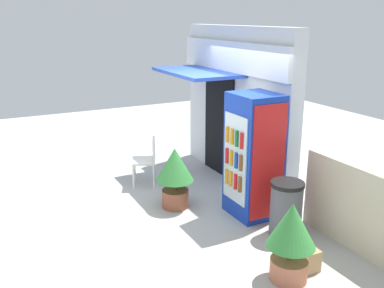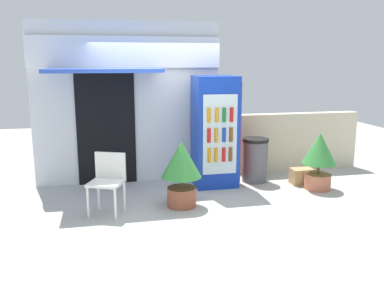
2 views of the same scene
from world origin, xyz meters
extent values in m
plane|color=#B2B2AD|center=(0.00, 0.00, 0.00)|extent=(16.00, 16.00, 0.00)
cube|color=silver|center=(-0.61, 1.39, 1.44)|extent=(3.32, 0.27, 2.87)
cube|color=white|center=(-0.61, 1.22, 2.34)|extent=(3.32, 0.08, 0.54)
cube|color=blue|center=(-1.01, 0.75, 2.04)|extent=(1.83, 1.03, 0.06)
cube|color=black|center=(-1.01, 1.24, 1.00)|extent=(1.03, 0.03, 1.99)
cube|color=#1438B2|center=(0.86, 0.76, 0.97)|extent=(0.74, 0.65, 1.94)
cube|color=silver|center=(0.86, 0.42, 0.97)|extent=(0.59, 0.02, 1.36)
cube|color=red|center=(1.24, 0.76, 0.97)|extent=(0.02, 0.58, 1.75)
cylinder|color=orange|center=(0.68, 0.41, 0.63)|extent=(0.06, 0.06, 0.24)
cylinder|color=orange|center=(0.79, 0.41, 0.63)|extent=(0.06, 0.06, 0.24)
cylinder|color=red|center=(0.93, 0.41, 0.63)|extent=(0.06, 0.06, 0.24)
cylinder|color=brown|center=(1.05, 0.41, 0.63)|extent=(0.06, 0.06, 0.24)
cylinder|color=red|center=(0.67, 0.41, 0.97)|extent=(0.06, 0.06, 0.24)
cylinder|color=orange|center=(0.79, 0.41, 0.97)|extent=(0.06, 0.06, 0.24)
cylinder|color=#1938A5|center=(0.93, 0.41, 0.97)|extent=(0.06, 0.06, 0.24)
cylinder|color=brown|center=(1.05, 0.41, 0.97)|extent=(0.06, 0.06, 0.24)
cylinder|color=orange|center=(0.66, 0.41, 1.31)|extent=(0.06, 0.06, 0.24)
cylinder|color=orange|center=(0.80, 0.41, 1.31)|extent=(0.06, 0.06, 0.24)
cylinder|color=#196B2D|center=(0.92, 0.41, 1.31)|extent=(0.06, 0.06, 0.24)
cylinder|color=red|center=(1.05, 0.41, 1.31)|extent=(0.06, 0.06, 0.24)
cylinder|color=white|center=(-1.31, -0.42, 0.23)|extent=(0.04, 0.04, 0.46)
cylinder|color=white|center=(-0.93, -0.58, 0.23)|extent=(0.04, 0.04, 0.46)
cylinder|color=white|center=(-1.16, -0.08, 0.23)|extent=(0.04, 0.04, 0.46)
cylinder|color=white|center=(-0.79, -0.24, 0.23)|extent=(0.04, 0.04, 0.46)
cube|color=white|center=(-1.05, -0.33, 0.48)|extent=(0.59, 0.57, 0.04)
cube|color=white|center=(-0.97, -0.15, 0.69)|extent=(0.44, 0.22, 0.39)
cylinder|color=#995138|center=(0.08, -0.21, 0.15)|extent=(0.44, 0.44, 0.30)
cylinder|color=brown|center=(0.08, -0.21, 0.38)|extent=(0.05, 0.05, 0.17)
cone|color=#388C3D|center=(0.08, -0.21, 0.74)|extent=(0.61, 0.61, 0.55)
cylinder|color=#BC6B4C|center=(2.55, 0.13, 0.13)|extent=(0.45, 0.45, 0.27)
cylinder|color=brown|center=(2.55, 0.13, 0.36)|extent=(0.05, 0.05, 0.19)
cone|color=#388C3D|center=(2.55, 0.13, 0.72)|extent=(0.58, 0.58, 0.54)
cylinder|color=#595960|center=(1.65, 0.80, 0.37)|extent=(0.45, 0.45, 0.75)
cylinder|color=black|center=(1.65, 0.80, 0.78)|extent=(0.48, 0.48, 0.06)
cube|color=beige|center=(2.75, 1.42, 0.58)|extent=(2.58, 0.22, 1.16)
cube|color=tan|center=(2.42, 0.46, 0.14)|extent=(0.40, 0.28, 0.28)
camera|label=1|loc=(5.97, -2.93, 3.04)|focal=39.91mm
camera|label=2|loc=(-1.01, -6.05, 2.20)|focal=38.05mm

